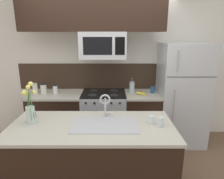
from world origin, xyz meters
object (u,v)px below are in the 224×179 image
Objects in this scene: stove_range at (105,117)px; drinking_glass at (152,120)px; refrigerator at (182,95)px; flower_vase at (31,110)px; microwave at (104,45)px; storage_jar_short at (56,89)px; storage_jar_tall at (36,88)px; spare_glass at (162,122)px; french_press at (133,87)px; storage_jar_medium at (44,88)px; sink_faucet at (106,102)px; banana_bunch at (142,93)px; coffee_tin at (153,90)px.

drinking_glass is (0.60, -1.21, 0.50)m from stove_range.
refrigerator reaches higher than flower_vase.
microwave is 4.91× the size of storage_jar_short.
storage_jar_tall is 1.23× the size of storage_jar_short.
drinking_glass is 0.12m from spare_glass.
storage_jar_medium is at bearing -178.43° from french_press.
refrigerator is 1.69m from sink_faucet.
storage_jar_medium is at bearing 177.38° from banana_bunch.
stove_range is 4.99× the size of storage_jar_tall.
flower_vase reaches higher than storage_jar_short.
microwave is 3.90× the size of banana_bunch.
microwave is 2.43× the size of sink_faucet.
storage_jar_tall is 2.28m from spare_glass.
storage_jar_medium is 1.53m from sink_faucet.
drinking_glass is at bearing -85.33° from french_press.
french_press reaches higher than banana_bunch.
stove_range is at bearing -1.33° from storage_jar_short.
storage_jar_short reaches higher than drinking_glass.
french_press is at bearing 98.29° from spare_glass.
stove_range is 6.13× the size of storage_jar_short.
storage_jar_medium is at bearing 179.04° from stove_range.
stove_range is 5.25× the size of storage_jar_medium.
stove_range is 4.87× the size of banana_bunch.
storage_jar_medium is at bearing 143.22° from spare_glass.
microwave is at bearing -178.29° from refrigerator.
french_press is 1.36m from spare_glass.
french_press is (-0.87, 0.04, 0.12)m from refrigerator.
banana_bunch is (1.84, -0.05, -0.07)m from storage_jar_tall.
storage_jar_medium is at bearing 177.89° from microwave.
banana_bunch is 1.70× the size of spare_glass.
microwave reaches higher than storage_jar_medium.
french_press is at bearing 2.25° from storage_jar_tall.
drinking_glass is at bearing -122.09° from refrigerator.
storage_jar_medium is (-2.42, -0.00, 0.11)m from refrigerator.
storage_jar_short is (-2.22, -0.00, 0.10)m from refrigerator.
storage_jar_tall reaches higher than spare_glass.
storage_jar_medium is 1.70m from banana_bunch.
french_press is 2.65× the size of drinking_glass.
banana_bunch is 1.84m from flower_vase.
storage_jar_medium is at bearing 101.75° from flower_vase.
storage_jar_medium reaches higher than spare_glass.
storage_jar_medium is 1.17× the size of storage_jar_short.
storage_jar_short is 1.34m from french_press.
storage_jar_medium is at bearing 136.68° from sink_faucet.
coffee_tin is 0.22× the size of flower_vase.
refrigerator is 0.88m from french_press.
storage_jar_medium is 0.35× the size of flower_vase.
storage_jar_short is at bearing -178.98° from coffee_tin.
refrigerator is at bearing 0.84° from stove_range.
sink_faucet is at bearing -86.44° from microwave.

